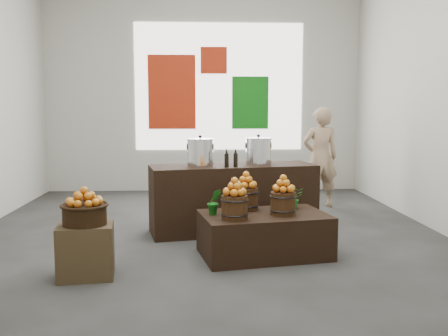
{
  "coord_description": "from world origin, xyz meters",
  "views": [
    {
      "loc": [
        -0.1,
        -6.17,
        1.6
      ],
      "look_at": [
        0.2,
        -0.4,
        0.9
      ],
      "focal_mm": 40.0,
      "sensor_mm": 36.0,
      "label": 1
    }
  ],
  "objects_px": {
    "display_table": "(264,235)",
    "stock_pot_center": "(258,152)",
    "wicker_basket": "(85,215)",
    "counter": "(233,198)",
    "crate": "(86,251)",
    "stock_pot_left": "(200,153)",
    "shopper": "(320,158)"
  },
  "relations": [
    {
      "from": "counter",
      "to": "shopper",
      "type": "distance_m",
      "value": 2.18
    },
    {
      "from": "crate",
      "to": "shopper",
      "type": "bearing_deg",
      "value": 47.01
    },
    {
      "from": "stock_pot_center",
      "to": "shopper",
      "type": "distance_m",
      "value": 1.89
    },
    {
      "from": "wicker_basket",
      "to": "stock_pot_left",
      "type": "relative_size",
      "value": 1.24
    },
    {
      "from": "crate",
      "to": "stock_pot_left",
      "type": "relative_size",
      "value": 1.55
    },
    {
      "from": "stock_pot_center",
      "to": "shopper",
      "type": "height_order",
      "value": "shopper"
    },
    {
      "from": "display_table",
      "to": "stock_pot_center",
      "type": "relative_size",
      "value": 4.09
    },
    {
      "from": "crate",
      "to": "display_table",
      "type": "relative_size",
      "value": 0.38
    },
    {
      "from": "wicker_basket",
      "to": "stock_pot_left",
      "type": "distance_m",
      "value": 2.01
    },
    {
      "from": "counter",
      "to": "crate",
      "type": "bearing_deg",
      "value": -142.85
    },
    {
      "from": "counter",
      "to": "stock_pot_left",
      "type": "bearing_deg",
      "value": 180.0
    },
    {
      "from": "stock_pot_left",
      "to": "stock_pot_center",
      "type": "distance_m",
      "value": 0.77
    },
    {
      "from": "counter",
      "to": "stock_pot_left",
      "type": "height_order",
      "value": "stock_pot_left"
    },
    {
      "from": "crate",
      "to": "counter",
      "type": "bearing_deg",
      "value": 48.53
    },
    {
      "from": "display_table",
      "to": "stock_pot_left",
      "type": "bearing_deg",
      "value": 112.94
    },
    {
      "from": "crate",
      "to": "shopper",
      "type": "relative_size",
      "value": 0.32
    },
    {
      "from": "counter",
      "to": "shopper",
      "type": "xyz_separation_m",
      "value": [
        1.51,
        1.53,
        0.37
      ]
    },
    {
      "from": "crate",
      "to": "wicker_basket",
      "type": "height_order",
      "value": "wicker_basket"
    },
    {
      "from": "crate",
      "to": "display_table",
      "type": "distance_m",
      "value": 1.88
    },
    {
      "from": "display_table",
      "to": "stock_pot_left",
      "type": "distance_m",
      "value": 1.47
    },
    {
      "from": "display_table",
      "to": "wicker_basket",
      "type": "bearing_deg",
      "value": -171.93
    },
    {
      "from": "shopper",
      "to": "counter",
      "type": "bearing_deg",
      "value": 40.76
    },
    {
      "from": "counter",
      "to": "wicker_basket",
      "type": "bearing_deg",
      "value": -142.85
    },
    {
      "from": "stock_pot_left",
      "to": "shopper",
      "type": "height_order",
      "value": "shopper"
    },
    {
      "from": "wicker_basket",
      "to": "display_table",
      "type": "relative_size",
      "value": 0.3
    },
    {
      "from": "crate",
      "to": "stock_pot_left",
      "type": "xyz_separation_m",
      "value": [
        1.09,
        1.63,
        0.78
      ]
    },
    {
      "from": "stock_pot_left",
      "to": "shopper",
      "type": "relative_size",
      "value": 0.2
    },
    {
      "from": "wicker_basket",
      "to": "stock_pot_center",
      "type": "xyz_separation_m",
      "value": [
        1.85,
        1.78,
        0.43
      ]
    },
    {
      "from": "crate",
      "to": "stock_pot_center",
      "type": "distance_m",
      "value": 2.68
    },
    {
      "from": "stock_pot_left",
      "to": "counter",
      "type": "bearing_deg",
      "value": 11.39
    },
    {
      "from": "crate",
      "to": "wicker_basket",
      "type": "xyz_separation_m",
      "value": [
        0.0,
        0.0,
        0.35
      ]
    },
    {
      "from": "counter",
      "to": "display_table",
      "type": "bearing_deg",
      "value": -88.3
    }
  ]
}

